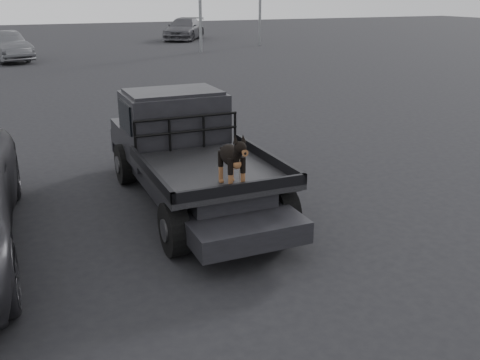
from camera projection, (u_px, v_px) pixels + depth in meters
name	position (u px, v px, depth m)	size (l,w,h in m)	color
ground	(234.00, 244.00, 7.71)	(120.00, 120.00, 0.00)	black
flatbed_ute	(192.00, 178.00, 9.05)	(2.00, 5.40, 0.92)	black
ute_cab	(174.00, 115.00, 9.58)	(1.72, 1.30, 0.88)	black
headache_rack	(187.00, 133.00, 8.98)	(1.80, 0.08, 0.55)	black
dog	(231.00, 160.00, 7.24)	(0.32, 0.60, 0.74)	black
distant_car_a	(4.00, 46.00, 27.87)	(1.60, 4.59, 1.51)	#494A4E
distant_car_b	(184.00, 29.00, 40.41)	(2.22, 5.47, 1.59)	#4A4A4F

